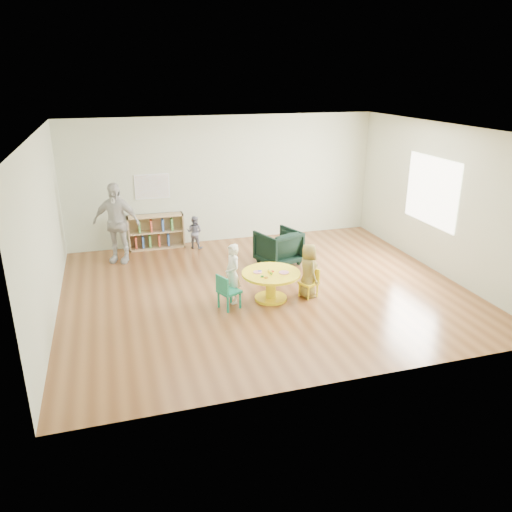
{
  "coord_description": "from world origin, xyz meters",
  "views": [
    {
      "loc": [
        -2.48,
        -7.81,
        3.65
      ],
      "look_at": [
        -0.24,
        -0.3,
        0.77
      ],
      "focal_mm": 35.0,
      "sensor_mm": 36.0,
      "label": 1
    }
  ],
  "objects_px": {
    "bookshelf": "(155,232)",
    "armchair": "(278,247)",
    "adult_caretaker": "(116,223)",
    "toddler": "(195,232)",
    "child_left": "(233,274)",
    "kid_chair_right": "(310,281)",
    "kid_chair_left": "(227,291)",
    "child_right": "(308,271)",
    "activity_table": "(271,281)"
  },
  "relations": [
    {
      "from": "armchair",
      "to": "child_left",
      "type": "distance_m",
      "value": 2.0
    },
    {
      "from": "activity_table",
      "to": "child_left",
      "type": "height_order",
      "value": "child_left"
    },
    {
      "from": "kid_chair_left",
      "to": "child_left",
      "type": "bearing_deg",
      "value": 122.52
    },
    {
      "from": "bookshelf",
      "to": "armchair",
      "type": "distance_m",
      "value": 2.84
    },
    {
      "from": "kid_chair_left",
      "to": "bookshelf",
      "type": "xyz_separation_m",
      "value": [
        -0.8,
        3.43,
        0.05
      ]
    },
    {
      "from": "kid_chair_left",
      "to": "activity_table",
      "type": "bearing_deg",
      "value": 76.28
    },
    {
      "from": "bookshelf",
      "to": "toddler",
      "type": "relative_size",
      "value": 1.65
    },
    {
      "from": "kid_chair_left",
      "to": "kid_chair_right",
      "type": "height_order",
      "value": "kid_chair_left"
    },
    {
      "from": "bookshelf",
      "to": "toddler",
      "type": "distance_m",
      "value": 0.87
    },
    {
      "from": "kid_chair_right",
      "to": "child_right",
      "type": "relative_size",
      "value": 0.53
    },
    {
      "from": "bookshelf",
      "to": "armchair",
      "type": "relative_size",
      "value": 1.56
    },
    {
      "from": "activity_table",
      "to": "child_left",
      "type": "bearing_deg",
      "value": 172.16
    },
    {
      "from": "armchair",
      "to": "child_right",
      "type": "height_order",
      "value": "child_right"
    },
    {
      "from": "activity_table",
      "to": "bookshelf",
      "type": "xyz_separation_m",
      "value": [
        -1.6,
        3.29,
        0.02
      ]
    },
    {
      "from": "activity_table",
      "to": "toddler",
      "type": "bearing_deg",
      "value": 104.37
    },
    {
      "from": "armchair",
      "to": "child_right",
      "type": "relative_size",
      "value": 0.81
    },
    {
      "from": "child_right",
      "to": "activity_table",
      "type": "bearing_deg",
      "value": 80.81
    },
    {
      "from": "child_left",
      "to": "toddler",
      "type": "xyz_separation_m",
      "value": [
        -0.13,
        2.93,
        -0.15
      ]
    },
    {
      "from": "armchair",
      "to": "child_left",
      "type": "bearing_deg",
      "value": 28.81
    },
    {
      "from": "kid_chair_right",
      "to": "child_left",
      "type": "relative_size",
      "value": 0.49
    },
    {
      "from": "kid_chair_left",
      "to": "adult_caretaker",
      "type": "xyz_separation_m",
      "value": [
        -1.61,
        2.78,
        0.5
      ]
    },
    {
      "from": "bookshelf",
      "to": "child_left",
      "type": "height_order",
      "value": "child_left"
    },
    {
      "from": "armchair",
      "to": "adult_caretaker",
      "type": "distance_m",
      "value": 3.3
    },
    {
      "from": "bookshelf",
      "to": "adult_caretaker",
      "type": "height_order",
      "value": "adult_caretaker"
    },
    {
      "from": "child_right",
      "to": "armchair",
      "type": "bearing_deg",
      "value": -4.61
    },
    {
      "from": "toddler",
      "to": "adult_caretaker",
      "type": "bearing_deg",
      "value": 44.8
    },
    {
      "from": "armchair",
      "to": "toddler",
      "type": "height_order",
      "value": "toddler"
    },
    {
      "from": "activity_table",
      "to": "kid_chair_right",
      "type": "height_order",
      "value": "activity_table"
    },
    {
      "from": "bookshelf",
      "to": "toddler",
      "type": "xyz_separation_m",
      "value": [
        0.82,
        -0.27,
        -0.0
      ]
    },
    {
      "from": "kid_chair_right",
      "to": "armchair",
      "type": "bearing_deg",
      "value": -22.99
    },
    {
      "from": "child_right",
      "to": "toddler",
      "type": "bearing_deg",
      "value": 21.12
    },
    {
      "from": "child_right",
      "to": "kid_chair_left",
      "type": "bearing_deg",
      "value": 89.31
    },
    {
      "from": "kid_chair_right",
      "to": "bookshelf",
      "type": "xyz_separation_m",
      "value": [
        -2.29,
        3.35,
        0.09
      ]
    },
    {
      "from": "activity_table",
      "to": "child_left",
      "type": "distance_m",
      "value": 0.67
    },
    {
      "from": "kid_chair_right",
      "to": "child_right",
      "type": "height_order",
      "value": "child_right"
    },
    {
      "from": "child_left",
      "to": "bookshelf",
      "type": "bearing_deg",
      "value": -172.93
    },
    {
      "from": "kid_chair_right",
      "to": "kid_chair_left",
      "type": "bearing_deg",
      "value": 69.3
    },
    {
      "from": "child_right",
      "to": "toddler",
      "type": "distance_m",
      "value": 3.4
    },
    {
      "from": "activity_table",
      "to": "armchair",
      "type": "xyz_separation_m",
      "value": [
        0.68,
        1.58,
        0.01
      ]
    },
    {
      "from": "kid_chair_left",
      "to": "child_right",
      "type": "relative_size",
      "value": 0.62
    },
    {
      "from": "toddler",
      "to": "armchair",
      "type": "bearing_deg",
      "value": 167.06
    },
    {
      "from": "kid_chair_right",
      "to": "adult_caretaker",
      "type": "bearing_deg",
      "value": 25.34
    },
    {
      "from": "bookshelf",
      "to": "armchair",
      "type": "bearing_deg",
      "value": -36.93
    },
    {
      "from": "bookshelf",
      "to": "adult_caretaker",
      "type": "bearing_deg",
      "value": -141.5
    },
    {
      "from": "child_left",
      "to": "adult_caretaker",
      "type": "relative_size",
      "value": 0.62
    },
    {
      "from": "kid_chair_right",
      "to": "toddler",
      "type": "height_order",
      "value": "toddler"
    },
    {
      "from": "activity_table",
      "to": "bookshelf",
      "type": "height_order",
      "value": "bookshelf"
    },
    {
      "from": "kid_chair_right",
      "to": "child_right",
      "type": "bearing_deg",
      "value": 66.36
    },
    {
      "from": "child_right",
      "to": "toddler",
      "type": "xyz_separation_m",
      "value": [
        -1.42,
        3.08,
        -0.11
      ]
    },
    {
      "from": "kid_chair_right",
      "to": "bookshelf",
      "type": "bearing_deg",
      "value": 10.76
    }
  ]
}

